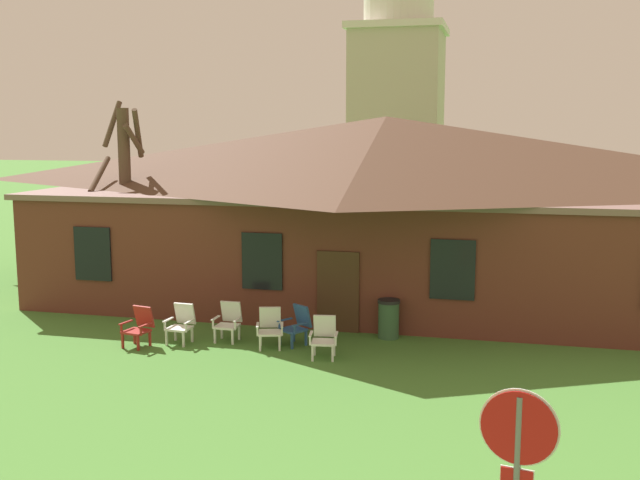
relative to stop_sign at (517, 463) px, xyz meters
name	(u,v)px	position (x,y,z in m)	size (l,w,h in m)	color
brick_building	(385,204)	(-3.83, 16.04, 0.94)	(20.48, 10.40, 5.56)	brown
dome_tower	(397,87)	(-6.07, 34.56, 5.50)	(5.18, 5.18, 16.42)	#BCB29E
stop_sign	(517,463)	(0.00, 0.00, 0.00)	(0.79, 0.20, 2.67)	slate
lawn_chair_by_porch	(139,326)	(-8.64, 8.63, -1.39)	(0.72, 0.76, 0.96)	maroon
lawn_chair_near_door	(181,323)	(-7.77, 9.14, -1.39)	(0.67, 0.70, 0.96)	silver
lawn_chair_left_end	(229,321)	(-6.71, 9.60, -1.39)	(0.65, 0.68, 0.96)	white
lawn_chair_middle	(270,327)	(-5.54, 9.29, -1.39)	(0.74, 0.79, 0.96)	silver
lawn_chair_right_end	(297,324)	(-4.98, 9.66, -1.39)	(0.85, 0.87, 0.96)	#2D5693
lawn_chair_far_side	(324,336)	(-4.10, 8.82, -1.39)	(0.70, 0.74, 0.96)	white
bare_tree_beside_building	(125,194)	(-11.36, 13.24, 1.32)	(1.63, 1.67, 6.03)	brown
trash_bin	(389,319)	(-2.90, 10.74, -1.40)	(0.56, 0.56, 0.98)	#335638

